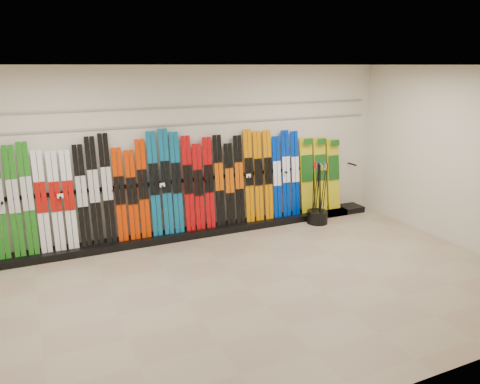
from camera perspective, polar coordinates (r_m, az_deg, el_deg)
name	(u,v)px	position (r m, az deg, el deg)	size (l,w,h in m)	color
floor	(247,288)	(6.64, 0.92, -11.63)	(8.00, 8.00, 0.00)	gray
back_wall	(187,152)	(8.38, -6.52, 4.82)	(8.00, 8.00, 0.00)	beige
right_wall	(465,159)	(8.61, 25.77, 3.67)	(5.00, 5.00, 0.00)	beige
ceiling	(249,65)	(5.92, 1.05, 15.24)	(8.00, 8.00, 0.00)	silver
ski_rack_base	(205,231)	(8.63, -4.34, -4.74)	(8.00, 0.40, 0.12)	black
skis	(165,187)	(8.20, -9.11, 0.63)	(5.38, 0.22, 1.84)	#1D6F17
snowboards	(320,175)	(9.60, 9.72, 2.08)	(0.92, 0.23, 1.49)	gold
pole_bin	(317,217)	(9.29, 9.41, -3.02)	(0.40, 0.40, 0.25)	black
ski_poles	(319,193)	(9.16, 9.60, -0.12)	(0.27, 0.30, 1.18)	black
slatwall_rail_0	(186,124)	(8.29, -6.58, 8.20)	(7.60, 0.02, 0.03)	gray
slatwall_rail_1	(186,107)	(8.26, -6.64, 10.27)	(7.60, 0.02, 0.03)	gray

